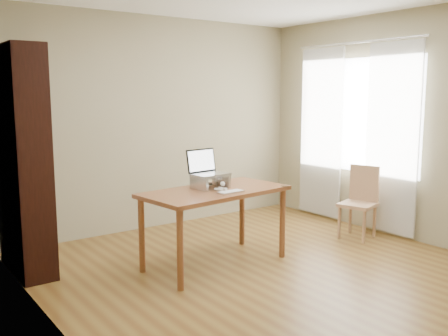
% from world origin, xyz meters
% --- Properties ---
extents(room, '(4.04, 4.54, 2.64)m').
position_xyz_m(room, '(0.03, 0.01, 1.30)').
color(room, brown).
rests_on(room, ground).
extents(bookshelf, '(0.30, 0.90, 2.10)m').
position_xyz_m(bookshelf, '(-1.83, 1.55, 1.05)').
color(bookshelf, black).
rests_on(bookshelf, ground).
extents(curtains, '(0.03, 1.90, 2.25)m').
position_xyz_m(curtains, '(1.92, 0.80, 1.17)').
color(curtains, white).
rests_on(curtains, ground).
extents(desk, '(1.49, 0.86, 0.75)m').
position_xyz_m(desk, '(-0.30, 0.64, 0.65)').
color(desk, brown).
rests_on(desk, ground).
extents(laptop_stand, '(0.32, 0.25, 0.13)m').
position_xyz_m(laptop_stand, '(-0.30, 0.72, 0.83)').
color(laptop_stand, silver).
rests_on(laptop_stand, desk).
extents(laptop, '(0.37, 0.32, 0.24)m').
position_xyz_m(laptop, '(-0.30, 0.78, 0.94)').
color(laptop, silver).
rests_on(laptop, laptop_stand).
extents(keyboard, '(0.27, 0.12, 0.02)m').
position_xyz_m(keyboard, '(-0.28, 0.42, 0.76)').
color(keyboard, silver).
rests_on(keyboard, desk).
extents(coaster, '(0.09, 0.09, 0.01)m').
position_xyz_m(coaster, '(0.37, 0.37, 0.75)').
color(coaster, '#52351C').
rests_on(coaster, desk).
extents(cat, '(0.25, 0.48, 0.15)m').
position_xyz_m(cat, '(-0.33, 0.75, 0.82)').
color(cat, '#433A34').
rests_on(cat, desk).
extents(chair, '(0.46, 0.46, 0.84)m').
position_xyz_m(chair, '(1.60, 0.40, 0.45)').
color(chair, tan).
rests_on(chair, ground).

